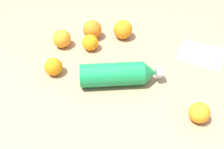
% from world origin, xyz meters
% --- Properties ---
extents(ground_plane, '(2.40, 2.40, 0.00)m').
position_xyz_m(ground_plane, '(0.00, 0.00, 0.00)').
color(ground_plane, '#9E7F60').
extents(water_bottle, '(0.24, 0.22, 0.08)m').
position_xyz_m(water_bottle, '(0.04, 0.03, 0.04)').
color(water_bottle, '#198C4C').
rests_on(water_bottle, ground_plane).
extents(orange_0, '(0.06, 0.06, 0.06)m').
position_xyz_m(orange_0, '(0.10, 0.24, 0.03)').
color(orange_0, orange).
rests_on(orange_0, ground_plane).
extents(orange_1, '(0.08, 0.08, 0.08)m').
position_xyz_m(orange_1, '(0.15, 0.29, 0.04)').
color(orange_1, orange).
rests_on(orange_1, ground_plane).
extents(orange_2, '(0.06, 0.06, 0.06)m').
position_xyz_m(orange_2, '(-0.09, 0.22, 0.03)').
color(orange_2, orange).
rests_on(orange_2, ground_plane).
extents(orange_3, '(0.06, 0.06, 0.06)m').
position_xyz_m(orange_3, '(0.10, -0.24, 0.03)').
color(orange_3, orange).
rests_on(orange_3, ground_plane).
extents(orange_4, '(0.07, 0.07, 0.07)m').
position_xyz_m(orange_4, '(0.03, 0.33, 0.04)').
color(orange_4, orange).
rests_on(orange_4, ground_plane).
extents(orange_5, '(0.08, 0.08, 0.08)m').
position_xyz_m(orange_5, '(0.24, 0.21, 0.04)').
color(orange_5, orange).
rests_on(orange_5, ground_plane).
extents(folded_napkin, '(0.19, 0.20, 0.01)m').
position_xyz_m(folded_napkin, '(0.38, -0.08, 0.00)').
color(folded_napkin, '#99BFD8').
rests_on(folded_napkin, ground_plane).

